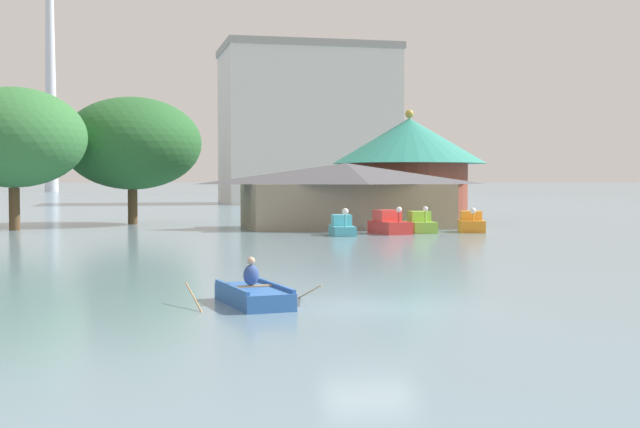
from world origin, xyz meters
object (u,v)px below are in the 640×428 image
green_roof_pavilion (409,163)px  shoreline_tree_mid (132,143)px  background_building_block (307,125)px  shoreline_tree_tall_left (13,138)px  pedal_boat_lime (420,224)px  boathouse (346,194)px  rowboat_with_rower (254,295)px  pedal_boat_cyan (342,227)px  pedal_boat_red (389,224)px  pedal_boat_orange (471,224)px

green_roof_pavilion → shoreline_tree_mid: bearing=-179.1°
background_building_block → shoreline_tree_tall_left: bearing=-118.3°
pedal_boat_lime → shoreline_tree_mid: size_ratio=0.29×
boathouse → green_roof_pavilion: 11.74m
rowboat_with_rower → green_roof_pavilion: green_roof_pavilion is taller
pedal_boat_cyan → pedal_boat_red: pedal_boat_red is taller
pedal_boat_orange → green_roof_pavilion: green_roof_pavilion is taller
pedal_boat_red → pedal_boat_orange: size_ratio=1.13×
rowboat_with_rower → boathouse: boathouse is taller
pedal_boat_red → pedal_boat_orange: pedal_boat_red is taller
background_building_block → rowboat_with_rower: bearing=-102.9°
boathouse → pedal_boat_cyan: bearing=-106.1°
pedal_boat_cyan → shoreline_tree_mid: bearing=-137.2°
boathouse → pedal_boat_lime: bearing=-62.4°
pedal_boat_lime → background_building_block: 71.92m
pedal_boat_cyan → green_roof_pavilion: bearing=154.7°
shoreline_tree_tall_left → pedal_boat_cyan: bearing=-26.2°
shoreline_tree_mid → pedal_boat_lime: bearing=-39.1°
pedal_boat_orange → shoreline_tree_mid: (-21.34, 14.99, 5.60)m
pedal_boat_cyan → pedal_boat_red: bearing=107.6°
shoreline_tree_tall_left → shoreline_tree_mid: shoreline_tree_mid is taller
pedal_boat_orange → shoreline_tree_tall_left: 31.04m
rowboat_with_rower → pedal_boat_red: pedal_boat_red is taller
rowboat_with_rower → pedal_boat_orange: bearing=139.4°
pedal_boat_red → background_building_block: 73.12m
rowboat_with_rower → pedal_boat_cyan: 30.39m
pedal_boat_orange → background_building_block: 72.01m
pedal_boat_orange → background_building_block: size_ratio=0.12×
pedal_boat_cyan → background_building_block: 74.32m
boathouse → shoreline_tree_mid: 17.22m
boathouse → green_roof_pavilion: green_roof_pavilion is taller
pedal_boat_orange → boathouse: boathouse is taller
pedal_boat_orange → shoreline_tree_mid: 26.68m
pedal_boat_red → boathouse: boathouse is taller
boathouse → background_building_block: size_ratio=0.62×
pedal_boat_red → boathouse: 7.57m
green_roof_pavilion → background_building_block: size_ratio=0.51×
pedal_boat_orange → shoreline_tree_mid: bearing=-107.9°
rowboat_with_rower → green_roof_pavilion: bearing=148.0°
green_roof_pavilion → shoreline_tree_tall_left: (-30.16, -6.62, 1.42)m
pedal_boat_orange → shoreline_tree_mid: size_ratio=0.27×
pedal_boat_lime → shoreline_tree_tall_left: (-25.87, 8.33, 5.69)m
rowboat_with_rower → shoreline_tree_tall_left: shoreline_tree_tall_left is taller
pedal_boat_lime → shoreline_tree_tall_left: size_ratio=0.31×
pedal_boat_red → shoreline_tree_mid: 22.70m
pedal_boat_cyan → background_building_block: bearing=175.2°
shoreline_tree_tall_left → background_building_block: (33.52, 62.37, 5.01)m
pedal_boat_lime → boathouse: 7.41m
pedal_boat_orange → boathouse: size_ratio=0.19×
rowboat_with_rower → pedal_boat_orange: (18.87, 29.99, 0.29)m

